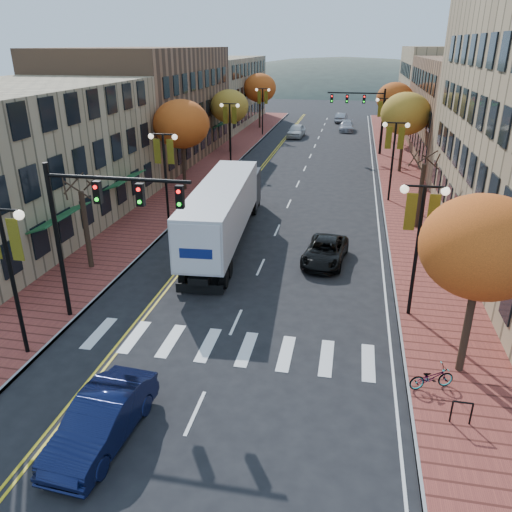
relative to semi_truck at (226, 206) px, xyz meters
The scene contains 32 objects.
ground 13.95m from the semi_truck, 78.22° to the right, with size 200.00×200.00×0.00m, color black.
sidewalk_left 20.13m from the semi_truck, 108.02° to the left, with size 4.00×85.00×0.15m, color brown.
sidewalk_right 22.50m from the semi_truck, 58.18° to the left, with size 4.00×85.00×0.15m, color brown.
building_left_near 14.37m from the semi_truck, behind, with size 12.00×22.00×9.00m, color #9E8966.
building_left_mid 26.82m from the semi_truck, 122.21° to the left, with size 12.00×24.00×11.00m, color brown.
building_left_far 49.66m from the semi_truck, 106.62° to the left, with size 12.00×26.00×9.50m, color #9E8966.
building_right_mid 35.71m from the semi_truck, 53.24° to the left, with size 15.00×24.00×10.00m, color brown.
building_right_far 54.93m from the semi_truck, 67.13° to the left, with size 15.00×20.00×11.00m, color #9E8966.
tree_left_a 8.26m from the semi_truck, 138.53° to the right, with size 0.28×0.28×4.20m.
tree_left_b 12.61m from the semi_truck, 120.45° to the left, with size 4.48×4.48×7.21m.
tree_left_c 27.38m from the semi_truck, 103.14° to the left, with size 4.16×4.16×6.69m.
tree_left_d 45.08m from the semi_truck, 97.91° to the left, with size 4.61×4.61×7.42m.
tree_right_a 16.69m from the semi_truck, 44.17° to the right, with size 4.16×4.16×6.69m.
tree_right_b 12.65m from the semi_truck, 20.98° to the left, with size 0.28×0.28×4.20m.
tree_right_c 23.89m from the semi_truck, 60.09° to the left, with size 4.48×4.48×7.21m.
tree_right_d 38.51m from the semi_truck, 72.08° to the left, with size 4.35×4.35×7.00m.
lamp_left_a 14.40m from the semi_truck, 109.20° to the right, with size 1.96×0.36×6.05m.
lamp_left_b 5.69m from the semi_truck, 151.67° to the left, with size 1.96×0.36×6.05m.
lamp_left_c 21.15m from the semi_truck, 102.87° to the left, with size 1.96×0.36×6.05m.
lamp_left_d 38.86m from the semi_truck, 96.94° to the left, with size 1.96×0.36×6.05m.
lamp_right_a 12.89m from the semi_truck, 35.93° to the right, with size 1.96×0.36×6.05m.
lamp_right_b 14.87m from the semi_truck, 45.60° to the left, with size 1.96×0.36×6.05m.
lamp_right_c 30.40m from the semi_truck, 70.13° to the left, with size 1.96×0.36×6.05m.
traffic_mast_near 11.12m from the semi_truck, 104.29° to the right, with size 6.10×0.35×7.00m.
traffic_mast_far 29.82m from the semi_truck, 73.80° to the left, with size 6.10×0.34×7.00m.
semi_truck is the anchor object (origin of this frame).
navy_sedan 17.25m from the semi_truck, 88.62° to the right, with size 1.62×4.64×1.53m, color #0D1336.
black_suv 6.77m from the semi_truck, 18.67° to the right, with size 2.15×4.66×1.30m, color black.
car_far_white 38.31m from the semi_truck, 90.20° to the left, with size 1.95×4.85×1.65m, color silver.
car_far_silver 45.08m from the semi_truck, 82.08° to the left, with size 1.93×4.74×1.37m, color #A09FA7.
car_far_oncoming 53.44m from the semi_truck, 84.43° to the left, with size 1.52×4.37×1.44m, color #94939A.
bicycle 16.71m from the semi_truck, 50.35° to the right, with size 0.57×1.64×0.86m, color gray.
Camera 1 is at (4.50, -14.59, 11.31)m, focal length 35.00 mm.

